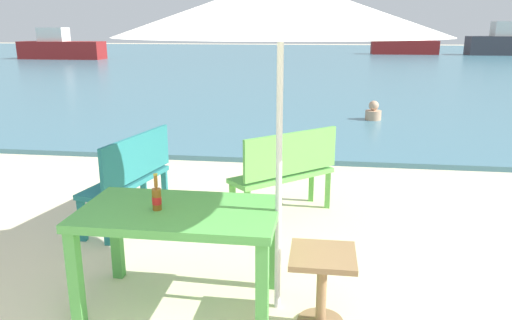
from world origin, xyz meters
TOP-DOWN VIEW (x-y plane):
  - sea_water at (0.00, 30.00)m, footprint 120.00×50.00m
  - picnic_table_green at (-0.56, 1.04)m, footprint 1.40×0.80m
  - beer_bottle_amber at (-0.71, 1.01)m, footprint 0.07×0.07m
  - patio_umbrella at (0.14, 1.11)m, footprint 2.10×2.10m
  - side_table_wood at (0.46, 0.93)m, footprint 0.44×0.44m
  - bench_teal_center at (-1.52, 2.51)m, footprint 0.58×1.25m
  - bench_green_left at (0.06, 2.91)m, footprint 1.13×1.08m
  - swimmer_person at (1.50, 8.49)m, footprint 0.34×0.34m
  - boat_cargo_ship at (6.12, 35.70)m, footprint 4.74×1.29m
  - boat_fishing_trawler at (-15.91, 27.07)m, footprint 5.24×1.43m

SIDE VIEW (x-z plane):
  - sea_water at x=0.00m, z-range 0.00..0.08m
  - swimmer_person at x=1.50m, z-range 0.03..0.44m
  - side_table_wood at x=0.46m, z-range 0.08..0.62m
  - bench_teal_center at x=-1.52m, z-range 0.07..1.02m
  - bench_green_left at x=0.06m, z-range 0.07..1.02m
  - picnic_table_green at x=-0.56m, z-range 0.27..1.03m
  - boat_cargo_ship at x=6.12m, z-range -0.16..1.56m
  - boat_fishing_trawler at x=-15.91m, z-range -0.19..1.72m
  - beer_bottle_amber at x=-0.71m, z-range 0.72..0.99m
  - patio_umbrella at x=0.14m, z-range 0.97..3.27m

